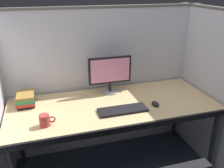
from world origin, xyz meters
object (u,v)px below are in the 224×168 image
at_px(computer_mouse, 155,104).
at_px(book_stack, 26,99).
at_px(desk, 114,109).
at_px(keyboard_main, 123,110).
at_px(monitor_center, 110,72).
at_px(coffee_mug, 45,120).

distance_m(computer_mouse, book_stack, 1.18).
xyz_separation_m(desk, computer_mouse, (0.36, -0.12, 0.07)).
distance_m(keyboard_main, book_stack, 0.89).
bearing_deg(book_stack, desk, -16.42).
distance_m(monitor_center, computer_mouse, 0.55).
bearing_deg(coffee_mug, keyboard_main, 4.33).
distance_m(computer_mouse, coffee_mug, 0.98).
xyz_separation_m(computer_mouse, coffee_mug, (-0.97, -0.07, 0.03)).
relative_size(keyboard_main, coffee_mug, 3.41).
bearing_deg(monitor_center, book_stack, -176.42).
bearing_deg(monitor_center, keyboard_main, -90.69).
relative_size(monitor_center, coffee_mug, 3.41).
bearing_deg(desk, book_stack, 163.58).
distance_m(desk, monitor_center, 0.39).
bearing_deg(coffee_mug, computer_mouse, 3.96).
xyz_separation_m(desk, keyboard_main, (0.04, -0.14, 0.06)).
bearing_deg(coffee_mug, book_stack, 110.32).
bearing_deg(monitor_center, computer_mouse, -51.76).
distance_m(monitor_center, book_stack, 0.83).
bearing_deg(coffee_mug, monitor_center, 35.24).
relative_size(desk, computer_mouse, 19.79).
relative_size(monitor_center, book_stack, 1.90).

